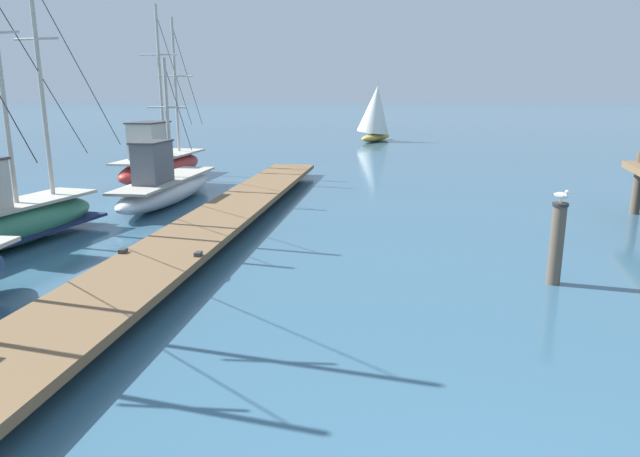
{
  "coord_description": "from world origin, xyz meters",
  "views": [
    {
      "loc": [
        -0.99,
        -2.54,
        3.65
      ],
      "look_at": [
        -2.29,
        6.71,
        1.4
      ],
      "focal_mm": 31.93,
      "sensor_mm": 36.0,
      "label": 1
    }
  ],
  "objects_px": {
    "fishing_boat_2": "(7,219)",
    "perched_seagull": "(561,195)",
    "fishing_boat_1": "(166,186)",
    "fishing_boat_3": "(160,162)",
    "mooring_piling": "(557,242)",
    "distant_sailboat": "(375,113)"
  },
  "relations": [
    {
      "from": "fishing_boat_2",
      "to": "perched_seagull",
      "type": "relative_size",
      "value": 22.41
    },
    {
      "from": "fishing_boat_1",
      "to": "fishing_boat_3",
      "type": "xyz_separation_m",
      "value": [
        -2.22,
        4.74,
        0.18
      ]
    },
    {
      "from": "fishing_boat_3",
      "to": "mooring_piling",
      "type": "distance_m",
      "value": 17.32
    },
    {
      "from": "fishing_boat_2",
      "to": "perched_seagull",
      "type": "xyz_separation_m",
      "value": [
        12.34,
        -1.07,
        1.07
      ]
    },
    {
      "from": "fishing_boat_1",
      "to": "fishing_boat_2",
      "type": "height_order",
      "value": "fishing_boat_2"
    },
    {
      "from": "mooring_piling",
      "to": "perched_seagull",
      "type": "distance_m",
      "value": 0.92
    },
    {
      "from": "fishing_boat_1",
      "to": "fishing_boat_3",
      "type": "relative_size",
      "value": 0.82
    },
    {
      "from": "perched_seagull",
      "to": "fishing_boat_3",
      "type": "bearing_deg",
      "value": 138.4
    },
    {
      "from": "fishing_boat_1",
      "to": "distant_sailboat",
      "type": "height_order",
      "value": "fishing_boat_1"
    },
    {
      "from": "fishing_boat_3",
      "to": "distant_sailboat",
      "type": "height_order",
      "value": "fishing_boat_3"
    },
    {
      "from": "fishing_boat_1",
      "to": "mooring_piling",
      "type": "xyz_separation_m",
      "value": [
        10.73,
        -6.76,
        0.23
      ]
    },
    {
      "from": "fishing_boat_3",
      "to": "fishing_boat_2",
      "type": "bearing_deg",
      "value": -86.66
    },
    {
      "from": "fishing_boat_1",
      "to": "fishing_boat_3",
      "type": "height_order",
      "value": "fishing_boat_3"
    },
    {
      "from": "fishing_boat_2",
      "to": "mooring_piling",
      "type": "bearing_deg",
      "value": -4.98
    },
    {
      "from": "fishing_boat_2",
      "to": "distant_sailboat",
      "type": "height_order",
      "value": "fishing_boat_2"
    },
    {
      "from": "distant_sailboat",
      "to": "fishing_boat_1",
      "type": "bearing_deg",
      "value": -102.65
    },
    {
      "from": "fishing_boat_1",
      "to": "fishing_boat_3",
      "type": "bearing_deg",
      "value": 115.04
    },
    {
      "from": "fishing_boat_3",
      "to": "mooring_piling",
      "type": "height_order",
      "value": "fishing_boat_3"
    },
    {
      "from": "fishing_boat_1",
      "to": "mooring_piling",
      "type": "height_order",
      "value": "fishing_boat_1"
    },
    {
      "from": "fishing_boat_1",
      "to": "perched_seagull",
      "type": "relative_size",
      "value": 20.96
    },
    {
      "from": "fishing_boat_1",
      "to": "fishing_boat_2",
      "type": "bearing_deg",
      "value": -105.81
    },
    {
      "from": "fishing_boat_1",
      "to": "perched_seagull",
      "type": "bearing_deg",
      "value": -32.18
    }
  ]
}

